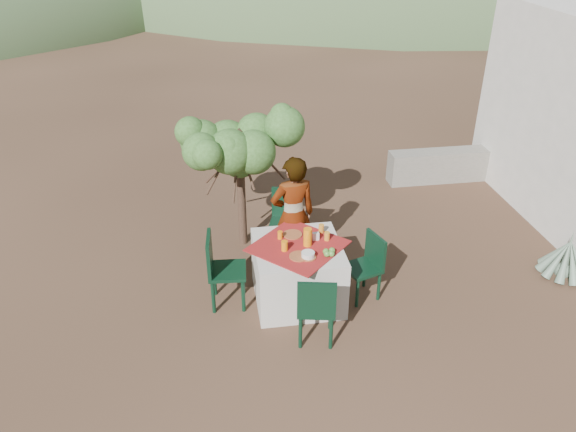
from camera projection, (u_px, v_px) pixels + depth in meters
The scene contains 21 objects.
ground at pixel (288, 324), 6.50m from camera, with size 160.00×160.00×0.00m, color #352318.
table at pixel (298, 272), 6.75m from camera, with size 1.30×1.30×0.76m.
chair_far at pixel (286, 218), 7.65m from camera, with size 0.52×0.52×0.91m.
chair_near at pixel (316, 307), 6.00m from camera, with size 0.48×0.48×0.89m.
chair_left at pixel (220, 267), 6.59m from camera, with size 0.47×0.47×0.94m.
chair_right at pixel (367, 263), 6.77m from camera, with size 0.49×0.49×0.83m.
person at pixel (293, 216), 7.09m from camera, with size 0.59×0.39×1.61m, color #8C6651.
shrub_tree at pixel (243, 151), 7.43m from camera, with size 1.50×1.47×1.76m.
agave at pixel (566, 258), 7.26m from camera, with size 0.68×0.69×0.73m.
stone_wall at pixel (462, 164), 9.78m from camera, with size 2.60×0.35×0.55m, color gray.
plate_far at pixel (293, 234), 6.77m from camera, with size 0.24×0.24×0.01m, color brown.
plate_near at pixel (299, 256), 6.35m from camera, with size 0.23×0.23×0.01m, color brown.
glass_far at pixel (280, 235), 6.67m from camera, with size 0.06×0.06×0.10m, color orange.
glass_near at pixel (285, 246), 6.44m from camera, with size 0.08×0.08×0.12m, color orange.
juice_pitcher at pixel (308, 237), 6.51m from camera, with size 0.10×0.10×0.22m, color orange.
bowl_plate at pixel (308, 257), 6.34m from camera, with size 0.19×0.19×0.01m, color brown.
white_bowl at pixel (308, 254), 6.32m from camera, with size 0.15×0.15×0.06m, color silver.
jar_left at pixel (327, 236), 6.65m from camera, with size 0.07×0.07×0.10m, color orange.
jar_right at pixel (321, 228), 6.80m from camera, with size 0.07×0.07×0.11m, color orange.
napkin_holder at pixel (316, 236), 6.65m from camera, with size 0.08×0.04×0.10m, color silver.
fruit_cluster at pixel (329, 252), 6.37m from camera, with size 0.14×0.13×0.07m.
Camera 1 is at (-0.77, -5.00, 4.28)m, focal length 35.00 mm.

